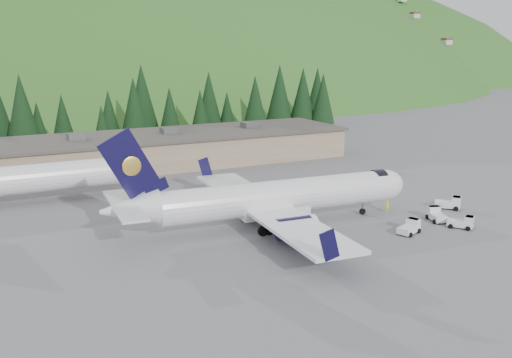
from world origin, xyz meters
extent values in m
plane|color=slate|center=(0.00, 0.00, 0.00)|extent=(600.00, 600.00, 0.00)
cylinder|color=white|center=(0.00, 0.00, 3.29)|extent=(27.32, 5.64, 3.64)
ellipsoid|color=white|center=(13.52, -1.01, 3.29)|extent=(4.99, 3.98, 3.64)
cylinder|color=black|center=(12.56, -0.93, 3.73)|extent=(1.57, 3.09, 3.00)
cone|color=white|center=(-16.42, 1.22, 3.68)|extent=(6.07, 4.06, 3.64)
cube|color=white|center=(-0.97, 0.07, 1.76)|extent=(7.96, 3.67, 0.97)
cube|color=white|center=(-1.93, 0.14, 2.32)|extent=(7.75, 33.24, 0.34)
cube|color=black|center=(-2.16, 16.67, 3.58)|extent=(1.97, 0.29, 2.78)
cube|color=black|center=(-4.60, -16.17, 3.58)|extent=(1.97, 0.29, 2.78)
cylinder|color=black|center=(-0.55, 5.67, 1.50)|extent=(4.22, 2.52, 2.23)
cylinder|color=white|center=(1.29, 5.54, 1.50)|extent=(0.75, 2.40, 2.36)
cube|color=white|center=(-0.55, 5.67, 2.03)|extent=(2.14, 0.40, 0.87)
cylinder|color=black|center=(-1.38, -5.53, 1.50)|extent=(4.22, 2.52, 2.23)
cylinder|color=white|center=(0.45, -5.67, 1.50)|extent=(0.75, 2.40, 2.36)
cube|color=white|center=(-1.38, -5.53, 2.03)|extent=(2.14, 0.40, 0.87)
cube|color=black|center=(-16.23, 1.21, 8.21)|extent=(5.99, 0.73, 7.11)
ellipsoid|color=gold|center=(-16.02, 1.39, 8.02)|extent=(1.93, 0.32, 1.92)
ellipsoid|color=gold|center=(-16.05, 1.00, 8.02)|extent=(1.93, 0.32, 1.92)
cube|color=black|center=(-13.72, 1.02, 5.70)|extent=(2.68, 0.44, 1.92)
cube|color=white|center=(-16.90, 1.26, 4.16)|extent=(3.41, 12.26, 0.21)
cylinder|color=slate|center=(10.63, -0.79, 0.87)|extent=(0.21, 0.21, 1.74)
cylinder|color=black|center=(10.63, -0.79, 0.37)|extent=(0.75, 0.33, 0.74)
cylinder|color=slate|center=(-2.70, 2.82, 0.97)|extent=(0.25, 0.25, 1.94)
cylinder|color=black|center=(-2.32, 2.79, 0.53)|extent=(1.09, 0.42, 1.07)
cylinder|color=black|center=(-3.09, 2.85, 0.53)|extent=(1.09, 0.42, 1.07)
cylinder|color=slate|center=(-3.09, -2.39, 0.97)|extent=(0.25, 0.25, 1.94)
cylinder|color=black|center=(-2.71, -2.42, 0.53)|extent=(1.09, 0.42, 1.07)
cylinder|color=black|center=(-3.48, -2.36, 0.53)|extent=(1.09, 0.42, 1.07)
cylinder|color=white|center=(-22.00, 22.00, 3.20)|extent=(22.00, 3.60, 3.60)
cube|color=silver|center=(10.59, -8.73, 0.51)|extent=(3.07, 2.24, 0.64)
cube|color=silver|center=(11.46, -8.42, 1.06)|extent=(1.31, 1.53, 0.83)
cube|color=black|center=(11.46, -8.42, 1.43)|extent=(1.19, 1.41, 0.09)
cylinder|color=black|center=(11.21, -7.73, 0.26)|extent=(0.55, 0.37, 0.52)
cylinder|color=black|center=(11.71, -9.11, 0.26)|extent=(0.55, 0.37, 0.52)
cylinder|color=black|center=(9.48, -8.36, 0.26)|extent=(0.55, 0.37, 0.52)
cylinder|color=black|center=(9.98, -9.74, 0.26)|extent=(0.55, 0.37, 0.52)
cube|color=silver|center=(21.38, -3.50, 0.55)|extent=(3.15, 3.16, 0.69)
cube|color=silver|center=(22.08, -4.21, 1.14)|extent=(1.69, 1.68, 0.89)
cube|color=black|center=(22.08, -4.21, 1.54)|extent=(1.55, 1.54, 0.10)
cylinder|color=black|center=(22.64, -3.65, 0.28)|extent=(0.55, 0.55, 0.56)
cylinder|color=black|center=(21.51, -4.76, 0.28)|extent=(0.55, 0.55, 0.56)
cylinder|color=black|center=(21.25, -2.24, 0.28)|extent=(0.55, 0.55, 0.56)
cylinder|color=black|center=(20.12, -3.35, 0.28)|extent=(0.55, 0.55, 0.56)
cube|color=silver|center=(16.52, -6.75, 0.52)|extent=(2.23, 3.12, 0.66)
cube|color=silver|center=(16.82, -5.87, 1.08)|extent=(1.55, 1.31, 0.85)
cube|color=black|center=(16.82, -5.87, 1.46)|extent=(1.43, 1.19, 0.09)
cylinder|color=black|center=(16.11, -5.63, 0.26)|extent=(0.36, 0.56, 0.53)
cylinder|color=black|center=(17.53, -6.10, 0.26)|extent=(0.36, 0.56, 0.53)
cylinder|color=black|center=(15.51, -7.41, 0.26)|extent=(0.36, 0.56, 0.53)
cylinder|color=black|center=(16.93, -7.88, 0.26)|extent=(0.36, 0.56, 0.53)
cube|color=#8B7457|center=(-5.00, 38.00, 2.40)|extent=(70.00, 16.00, 4.80)
cube|color=#47423D|center=(-5.00, 38.00, 4.95)|extent=(71.00, 17.00, 0.40)
cube|color=slate|center=(-15.00, 38.00, 5.60)|extent=(2.50, 2.50, 1.00)
cube|color=slate|center=(0.00, 38.00, 5.60)|extent=(2.50, 2.50, 1.00)
cube|color=slate|center=(15.00, 38.00, 5.60)|extent=(2.50, 2.50, 1.00)
cube|color=silver|center=(17.01, -9.73, 0.49)|extent=(2.66, 2.95, 0.63)
cube|color=silver|center=(17.54, -10.45, 1.03)|extent=(1.54, 1.46, 0.80)
cube|color=black|center=(17.54, -10.45, 1.38)|extent=(1.41, 1.33, 0.09)
cylinder|color=black|center=(18.11, -10.03, 0.25)|extent=(0.45, 0.52, 0.50)
cylinder|color=black|center=(16.96, -10.87, 0.25)|extent=(0.45, 0.52, 0.50)
cylinder|color=black|center=(17.06, -8.59, 0.25)|extent=(0.45, 0.52, 0.50)
cylinder|color=black|center=(15.90, -9.43, 0.25)|extent=(0.45, 0.52, 0.50)
imported|color=#F4FF16|center=(13.83, -1.33, 0.88)|extent=(0.77, 0.70, 1.76)
cone|color=black|center=(-20.80, 58.56, 8.32)|extent=(6.10, 6.10, 12.49)
cone|color=black|center=(-17.97, 61.44, 5.26)|extent=(3.86, 3.86, 7.89)
cone|color=black|center=(-12.86, 65.27, 5.80)|extent=(4.25, 4.25, 8.70)
cone|color=black|center=(-7.54, 54.33, 4.97)|extent=(3.64, 3.64, 7.45)
cone|color=black|center=(-5.19, 58.52, 6.37)|extent=(4.67, 4.67, 9.55)
cone|color=black|center=(-0.82, 56.21, 7.75)|extent=(5.68, 5.68, 11.62)
cone|color=black|center=(3.86, 66.92, 8.94)|extent=(6.55, 6.55, 13.40)
cone|color=black|center=(7.82, 60.62, 6.39)|extent=(4.68, 4.68, 9.58)
cone|color=black|center=(13.77, 58.59, 6.04)|extent=(4.43, 4.43, 9.07)
cone|color=black|center=(17.95, 63.92, 7.98)|extent=(5.85, 5.85, 11.97)
cone|color=black|center=(21.74, 62.77, 5.47)|extent=(4.01, 4.01, 8.20)
cone|color=black|center=(25.28, 56.01, 7.59)|extent=(5.56, 5.56, 11.38)
cone|color=black|center=(30.98, 66.79, 6.39)|extent=(4.69, 4.69, 9.59)
cone|color=black|center=(35.32, 63.29, 8.70)|extent=(6.38, 6.38, 13.04)
cone|color=black|center=(40.03, 60.72, 8.30)|extent=(6.09, 6.09, 12.45)
cone|color=black|center=(43.54, 57.64, 7.63)|extent=(5.59, 5.59, 11.44)
cone|color=black|center=(48.44, 67.62, 8.11)|extent=(5.95, 5.95, 12.17)
ellipsoid|color=#275B1D|center=(40.00, 200.00, -85.00)|extent=(420.00, 300.00, 300.00)
ellipsoid|color=#275B1D|center=(160.00, 240.00, -85.00)|extent=(392.00, 280.00, 280.00)
camera|label=1|loc=(-29.80, -52.49, 19.37)|focal=40.00mm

